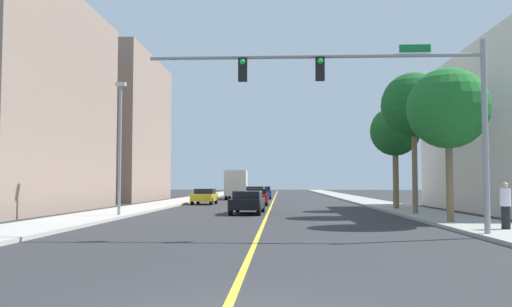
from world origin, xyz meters
TOP-DOWN VIEW (x-y plane):
  - ground at (0.00, 42.00)m, footprint 192.00×192.00m
  - sidewalk_left at (-9.30, 42.00)m, footprint 3.51×168.00m
  - sidewalk_right at (9.30, 42.00)m, footprint 3.51×168.00m
  - lane_marking_center at (0.00, 42.00)m, footprint 0.16×144.00m
  - building_left_far at (-21.75, 48.04)m, footprint 17.91×16.74m
  - traffic_signal_mast at (4.26, 11.21)m, footprint 11.95×0.36m
  - street_lamp at (-8.05, 20.95)m, footprint 0.56×0.28m
  - palm_near at (8.44, 16.69)m, footprint 3.69×3.69m
  - palm_mid at (8.47, 22.91)m, footprint 3.72×3.72m
  - palm_far at (8.74, 29.12)m, footprint 3.45×3.45m
  - car_yellow at (-5.93, 38.56)m, footprint 1.97×3.88m
  - car_black at (-1.23, 24.70)m, footprint 2.00×4.63m
  - car_silver at (-1.72, 44.72)m, footprint 2.05×3.92m
  - car_blue at (-1.23, 53.93)m, footprint 1.88×3.94m
  - car_red at (-1.23, 36.61)m, footprint 1.99×4.08m
  - delivery_truck at (-4.31, 52.91)m, footprint 2.62×7.91m
  - pedestrian at (9.32, 12.99)m, footprint 0.38×0.38m

SIDE VIEW (x-z plane):
  - ground at x=0.00m, z-range 0.00..0.00m
  - lane_marking_center at x=0.00m, z-range 0.00..0.01m
  - sidewalk_left at x=-9.30m, z-range 0.00..0.15m
  - sidewalk_right at x=9.30m, z-range 0.00..0.15m
  - car_yellow at x=-5.93m, z-range 0.04..1.42m
  - car_black at x=-1.23m, z-range 0.04..1.43m
  - car_red at x=-1.23m, z-range 0.04..1.45m
  - car_blue at x=-1.23m, z-range 0.02..1.49m
  - car_silver at x=-1.72m, z-range 0.02..1.56m
  - pedestrian at x=9.32m, z-range 0.15..1.92m
  - delivery_truck at x=-4.31m, z-range 0.09..3.38m
  - street_lamp at x=-8.05m, z-range 0.57..7.88m
  - traffic_signal_mast at x=4.26m, z-range 1.75..8.54m
  - palm_near at x=8.44m, z-range 1.77..8.76m
  - palm_far at x=8.74m, z-range 1.90..8.96m
  - palm_mid at x=8.47m, z-range 2.30..10.39m
  - building_left_far at x=-21.75m, z-range 0.00..15.45m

